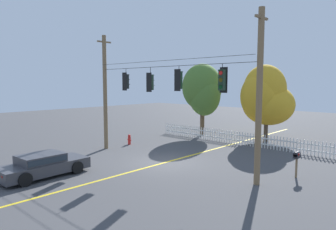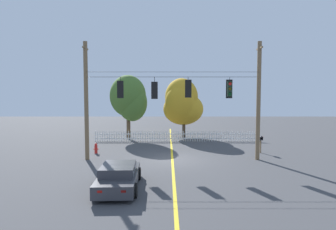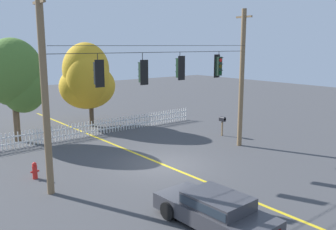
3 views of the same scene
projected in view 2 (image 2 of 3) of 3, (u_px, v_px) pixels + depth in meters
name	position (u px, v px, depth m)	size (l,w,h in m)	color
ground	(171.00, 159.00, 19.61)	(80.00, 80.00, 0.00)	#424244
lane_centerline_stripe	(171.00, 159.00, 19.61)	(0.16, 36.00, 0.01)	gold
signal_support_span	(171.00, 100.00, 19.34)	(11.83, 1.10, 7.92)	brown
traffic_signal_northbound_primary	(119.00, 89.00, 19.26)	(0.43, 0.38, 1.41)	black
traffic_signal_eastbound_side	(153.00, 90.00, 19.28)	(0.43, 0.38, 1.46)	black
traffic_signal_southbound_primary	(187.00, 89.00, 19.28)	(0.43, 0.38, 1.38)	black
traffic_signal_northbound_secondary	(228.00, 89.00, 19.31)	(0.43, 0.38, 1.42)	black
white_picket_fence	(176.00, 136.00, 27.30)	(15.58, 0.06, 0.98)	white
autumn_maple_near_fence	(128.00, 98.00, 28.48)	(3.71, 3.42, 6.35)	brown
autumn_maple_mid	(180.00, 104.00, 29.71)	(4.17, 3.92, 6.11)	#473828
parked_car	(117.00, 176.00, 13.48)	(2.01, 4.36, 1.15)	#38383D
fire_hydrant	(95.00, 148.00, 21.62)	(0.38, 0.22, 0.77)	red
roadside_mailbox	(259.00, 139.00, 21.84)	(0.25, 0.44, 1.29)	brown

